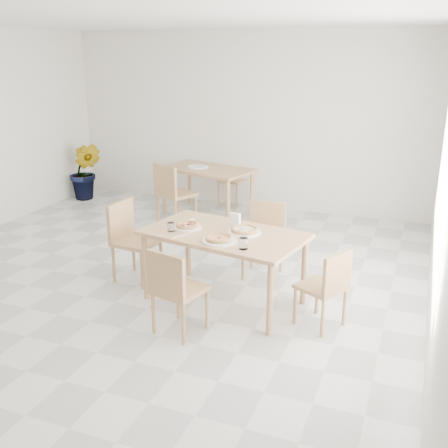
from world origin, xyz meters
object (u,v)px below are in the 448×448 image
(plate_pepperoni, at_px, (187,227))
(chair_back_n, at_px, (236,175))
(napkin_holder, at_px, (235,220))
(second_table, at_px, (207,174))
(chair_east, at_px, (328,284))
(chair_back_s, at_px, (172,191))
(pizza_mushroom, at_px, (244,230))
(chair_south, at_px, (174,286))
(tumbler_b, at_px, (171,227))
(plate_empty, at_px, (198,167))
(pizza_pepperoni, at_px, (187,225))
(potted_plant, at_px, (85,171))
(tumbler_a, at_px, (243,243))
(plate_mushroom, at_px, (244,232))
(plate_margherita, at_px, (219,241))
(main_table, at_px, (224,240))
(chair_north, at_px, (265,234))
(chair_west, at_px, (130,235))
(pizza_margherita, at_px, (219,238))

(plate_pepperoni, bearing_deg, chair_back_n, 102.11)
(napkin_holder, bearing_deg, second_table, 126.94)
(chair_east, height_order, chair_back_s, chair_back_s)
(pizza_mushroom, distance_m, napkin_holder, 0.24)
(chair_south, height_order, second_table, chair_south)
(pizza_mushroom, height_order, chair_back_s, chair_back_s)
(tumbler_b, bearing_deg, plate_empty, 109.10)
(pizza_pepperoni, height_order, plate_empty, pizza_pepperoni)
(second_table, distance_m, potted_plant, 2.33)
(tumbler_a, xyz_separation_m, tumbler_b, (-0.84, 0.20, -0.01))
(chair_south, bearing_deg, pizza_mushroom, -99.29)
(plate_mushroom, distance_m, potted_plant, 4.75)
(plate_pepperoni, height_order, potted_plant, potted_plant)
(plate_margherita, height_order, chair_back_n, chair_back_n)
(napkin_holder, distance_m, chair_back_s, 2.43)
(plate_margherita, height_order, chair_back_s, chair_back_s)
(plate_margherita, relative_size, chair_back_n, 0.39)
(main_table, xyz_separation_m, tumbler_b, (-0.51, -0.16, 0.12))
(plate_empty, bearing_deg, chair_back_n, 65.51)
(chair_back_s, distance_m, potted_plant, 2.22)
(pizza_mushroom, distance_m, second_table, 3.09)
(chair_back_s, bearing_deg, chair_east, 162.89)
(plate_margherita, xyz_separation_m, potted_plant, (-3.73, 3.08, -0.26))
(tumbler_b, height_order, plate_empty, tumbler_b)
(chair_north, bearing_deg, tumbler_b, -126.95)
(plate_margherita, bearing_deg, tumbler_a, -19.36)
(plate_mushroom, bearing_deg, pizza_pepperoni, -173.04)
(plate_mushroom, distance_m, second_table, 3.09)
(tumbler_a, bearing_deg, pizza_pepperoni, 154.19)
(chair_south, distance_m, pizza_pepperoni, 0.88)
(chair_back_s, xyz_separation_m, potted_plant, (-2.07, 0.80, -0.05))
(chair_north, distance_m, chair_west, 1.52)
(potted_plant, bearing_deg, tumbler_a, -38.36)
(potted_plant, bearing_deg, napkin_holder, -34.74)
(pizza_margherita, xyz_separation_m, potted_plant, (-3.73, 3.08, -0.29))
(chair_south, distance_m, tumbler_b, 0.78)
(main_table, xyz_separation_m, chair_back_n, (-1.16, 3.51, -0.18))
(second_table, relative_size, chair_back_s, 1.63)
(plate_mushroom, height_order, napkin_holder, napkin_holder)
(chair_south, relative_size, pizza_pepperoni, 3.05)
(main_table, xyz_separation_m, second_table, (-1.36, 2.74, -0.01))
(pizza_pepperoni, xyz_separation_m, potted_plant, (-3.28, 2.82, -0.29))
(chair_south, distance_m, potted_plant, 5.04)
(chair_south, relative_size, plate_empty, 2.56)
(chair_back_s, bearing_deg, pizza_margherita, 148.04)
(plate_mushroom, height_order, chair_back_n, chair_back_n)
(chair_west, distance_m, tumbler_b, 0.80)
(tumbler_b, xyz_separation_m, chair_back_n, (-0.65, 3.68, -0.31))
(plate_mushroom, distance_m, chair_back_n, 3.71)
(napkin_holder, bearing_deg, tumbler_a, -55.25)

